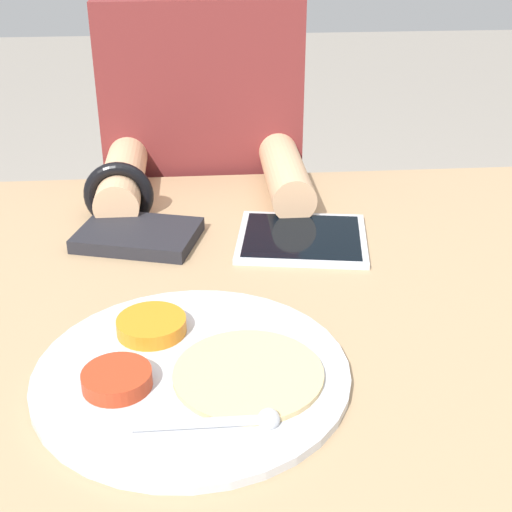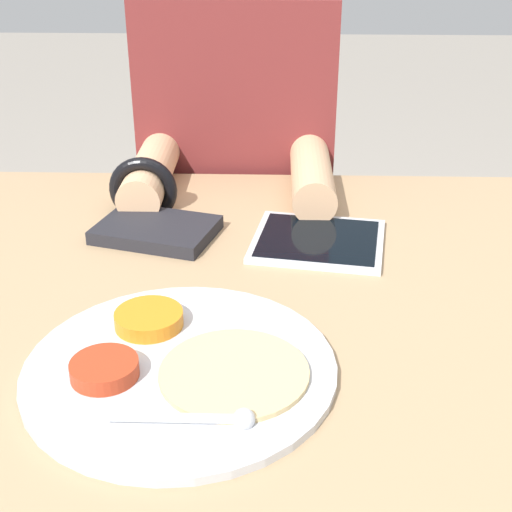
{
  "view_description": "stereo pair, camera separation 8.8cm",
  "coord_description": "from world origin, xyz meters",
  "px_view_note": "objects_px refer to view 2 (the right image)",
  "views": [
    {
      "loc": [
        -0.08,
        -0.78,
        1.18
      ],
      "look_at": [
        -0.02,
        0.0,
        0.77
      ],
      "focal_mm": 50.0,
      "sensor_mm": 36.0,
      "label": 1
    },
    {
      "loc": [
        0.0,
        -0.78,
        1.18
      ],
      "look_at": [
        -0.02,
        0.0,
        0.77
      ],
      "focal_mm": 50.0,
      "sensor_mm": 36.0,
      "label": 2
    }
  ],
  "objects_px": {
    "person_diner": "(236,220)",
    "thali_tray": "(174,365)",
    "tablet_device": "(315,241)",
    "red_notebook": "(153,231)"
  },
  "relations": [
    {
      "from": "thali_tray",
      "to": "red_notebook",
      "type": "distance_m",
      "value": 0.35
    },
    {
      "from": "thali_tray",
      "to": "person_diner",
      "type": "bearing_deg",
      "value": 87.98
    },
    {
      "from": "thali_tray",
      "to": "tablet_device",
      "type": "height_order",
      "value": "thali_tray"
    },
    {
      "from": "thali_tray",
      "to": "person_diner",
      "type": "xyz_separation_m",
      "value": [
        0.03,
        0.72,
        -0.15
      ]
    },
    {
      "from": "thali_tray",
      "to": "tablet_device",
      "type": "xyz_separation_m",
      "value": [
        0.16,
        0.32,
        -0.0
      ]
    },
    {
      "from": "person_diner",
      "to": "red_notebook",
      "type": "bearing_deg",
      "value": -105.03
    },
    {
      "from": "tablet_device",
      "to": "person_diner",
      "type": "bearing_deg",
      "value": 109.38
    },
    {
      "from": "person_diner",
      "to": "thali_tray",
      "type": "bearing_deg",
      "value": -92.02
    },
    {
      "from": "tablet_device",
      "to": "person_diner",
      "type": "distance_m",
      "value": 0.45
    },
    {
      "from": "thali_tray",
      "to": "person_diner",
      "type": "height_order",
      "value": "person_diner"
    }
  ]
}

